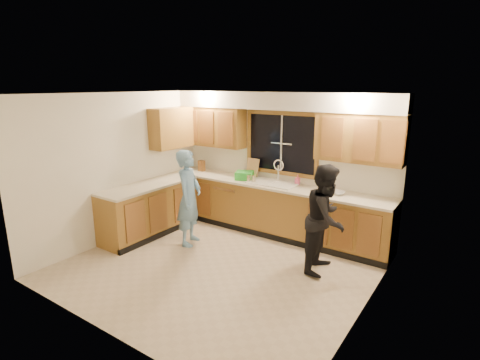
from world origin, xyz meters
name	(u,v)px	position (x,y,z in m)	size (l,w,h in m)	color
floor	(219,266)	(0.00, 0.00, 0.00)	(4.20, 4.20, 0.00)	beige
ceiling	(216,94)	(0.00, 0.00, 2.50)	(4.20, 4.20, 0.00)	white
wall_back	(281,163)	(0.00, 1.90, 1.25)	(4.20, 4.20, 0.00)	white
wall_left	(120,167)	(-2.10, 0.00, 1.25)	(3.80, 3.80, 0.00)	white
wall_right	(369,213)	(2.10, 0.00, 1.25)	(3.80, 3.80, 0.00)	white
base_cabinets_back	(272,209)	(0.00, 1.60, 0.44)	(4.20, 0.60, 0.88)	olive
base_cabinets_left	(150,210)	(-1.80, 0.35, 0.44)	(0.60, 1.90, 0.88)	olive
countertop_back	(272,185)	(0.00, 1.58, 0.90)	(4.20, 0.63, 0.04)	beige
countertop_left	(149,185)	(-1.79, 0.35, 0.90)	(0.63, 1.90, 0.04)	beige
upper_cabinets_left	(213,127)	(-1.43, 1.73, 1.83)	(1.35, 0.33, 0.75)	olive
upper_cabinets_right	(360,138)	(1.43, 1.73, 1.83)	(1.35, 0.33, 0.75)	olive
upper_cabinets_return	(172,128)	(-1.94, 1.12, 1.83)	(0.33, 0.90, 0.75)	olive
soffit	(278,101)	(0.00, 1.72, 2.35)	(4.20, 0.35, 0.30)	beige
window_frame	(282,143)	(0.00, 1.89, 1.60)	(1.44, 0.03, 1.14)	black
sink	(273,187)	(0.00, 1.60, 0.86)	(0.86, 0.52, 0.57)	white
dishwasher	(233,203)	(-0.85, 1.59, 0.41)	(0.60, 0.56, 0.82)	silver
stove	(125,218)	(-1.80, -0.22, 0.45)	(0.58, 0.75, 0.90)	silver
man	(189,198)	(-0.91, 0.41, 0.80)	(0.58, 0.38, 1.60)	#6A9CC9
woman	(326,219)	(1.31, 0.80, 0.78)	(0.76, 0.59, 1.56)	black
knife_block	(202,166)	(-1.69, 1.67, 1.03)	(0.12, 0.10, 0.22)	brown
cutting_board	(253,168)	(-0.55, 1.80, 1.10)	(0.27, 0.02, 0.36)	tan
dish_crate	(244,175)	(-0.59, 1.58, 0.99)	(0.31, 0.29, 0.14)	green
soap_bottle	(298,180)	(0.39, 1.78, 1.01)	(0.08, 0.08, 0.18)	#E05584
bowl	(338,193)	(1.19, 1.59, 0.95)	(0.23, 0.23, 0.06)	silver
can_left	(249,179)	(-0.40, 1.44, 0.98)	(0.07, 0.07, 0.13)	beige
can_right	(254,179)	(-0.31, 1.45, 0.99)	(0.07, 0.07, 0.13)	beige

